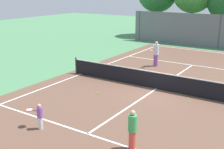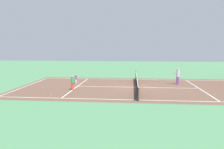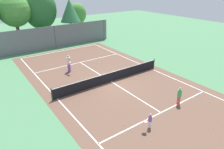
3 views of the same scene
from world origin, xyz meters
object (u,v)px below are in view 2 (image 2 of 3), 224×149
at_px(player_1, 76,78).
at_px(tennis_ball_10, 115,83).
at_px(tennis_ball_0, 127,91).
at_px(tennis_ball_5, 154,80).
at_px(tennis_ball_3, 61,80).
at_px(tennis_ball_9, 88,81).
at_px(tennis_ball_8, 51,94).
at_px(tennis_ball_7, 215,95).
at_px(tennis_ball_4, 156,84).
at_px(tennis_ball_1, 43,88).
at_px(player_0, 178,76).
at_px(tennis_ball_2, 142,85).
at_px(tennis_ball_6, 190,92).
at_px(player_2, 73,82).

xyz_separation_m(player_1, tennis_ball_10, (-0.46, 4.58, -0.54)).
height_order(tennis_ball_0, tennis_ball_5, same).
distance_m(tennis_ball_3, tennis_ball_9, 3.82).
height_order(tennis_ball_0, tennis_ball_8, same).
bearing_deg(tennis_ball_10, tennis_ball_0, 17.80).
relative_size(tennis_ball_5, tennis_ball_8, 1.00).
height_order(tennis_ball_7, tennis_ball_8, same).
relative_size(tennis_ball_3, tennis_ball_4, 1.00).
distance_m(tennis_ball_1, tennis_ball_8, 3.47).
bearing_deg(tennis_ball_1, player_0, 104.18).
height_order(tennis_ball_2, tennis_ball_6, same).
distance_m(player_1, tennis_ball_7, 14.82).
relative_size(tennis_ball_6, tennis_ball_8, 1.00).
bearing_deg(tennis_ball_5, tennis_ball_2, -23.13).
distance_m(tennis_ball_0, tennis_ball_10, 4.88).
bearing_deg(tennis_ball_10, tennis_ball_2, 68.74).
bearing_deg(tennis_ball_6, tennis_ball_2, -124.44).
distance_m(player_2, tennis_ball_0, 5.43).
relative_size(tennis_ball_0, tennis_ball_3, 1.00).
bearing_deg(tennis_ball_6, tennis_ball_8, -79.21).
relative_size(tennis_ball_1, tennis_ball_10, 1.00).
relative_size(tennis_ball_0, tennis_ball_5, 1.00).
distance_m(tennis_ball_3, tennis_ball_10, 7.32).
bearing_deg(player_0, tennis_ball_6, 4.99).
distance_m(player_1, tennis_ball_10, 4.63).
distance_m(tennis_ball_0, tennis_ball_9, 7.29).
height_order(player_1, tennis_ball_4, player_1).
distance_m(tennis_ball_8, tennis_ball_10, 8.48).
relative_size(player_1, tennis_ball_2, 16.45).
bearing_deg(player_1, tennis_ball_0, 55.35).
xyz_separation_m(player_2, tennis_ball_9, (-5.10, 0.46, -0.73)).
distance_m(player_0, tennis_ball_6, 4.19).
distance_m(tennis_ball_0, tennis_ball_4, 5.43).
distance_m(tennis_ball_0, tennis_ball_8, 7.02).
relative_size(player_2, tennis_ball_0, 22.47).
bearing_deg(tennis_ball_4, tennis_ball_10, -93.20).
bearing_deg(tennis_ball_1, tennis_ball_2, 104.08).
xyz_separation_m(tennis_ball_2, tennis_ball_6, (3.03, 4.42, 0.00)).
relative_size(tennis_ball_4, tennis_ball_9, 1.00).
xyz_separation_m(player_0, player_1, (0.29, -11.75, -0.38)).
distance_m(player_2, tennis_ball_5, 11.43).
xyz_separation_m(player_0, tennis_ball_6, (4.08, 0.36, -0.92)).
bearing_deg(tennis_ball_10, player_2, -41.63).
xyz_separation_m(tennis_ball_2, tennis_ball_7, (4.17, 6.28, 0.00)).
xyz_separation_m(tennis_ball_0, tennis_ball_7, (0.73, 7.90, 0.00)).
bearing_deg(tennis_ball_4, player_2, -64.40).
bearing_deg(player_0, tennis_ball_9, -94.85).
xyz_separation_m(player_1, tennis_ball_7, (4.93, 13.97, -0.54)).
bearing_deg(tennis_ball_9, tennis_ball_0, 42.39).
bearing_deg(player_1, tennis_ball_4, 91.20).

